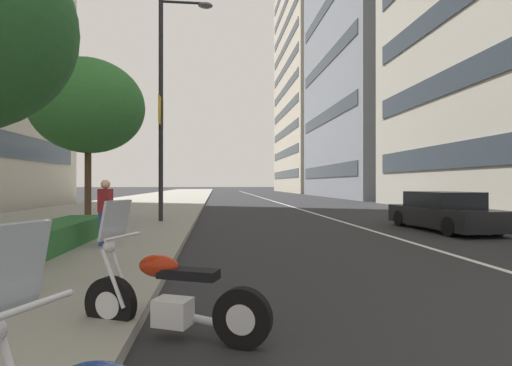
{
  "coord_description": "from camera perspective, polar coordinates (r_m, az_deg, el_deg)",
  "views": [
    {
      "loc": [
        -1.87,
        5.44,
        1.64
      ],
      "look_at": [
        16.61,
        3.49,
        1.68
      ],
      "focal_mm": 26.81,
      "sensor_mm": 36.0,
      "label": 1
    }
  ],
  "objects": [
    {
      "name": "lane_centre_stripe",
      "position": [
        37.3,
        2.37,
        -2.65
      ],
      "size": [
        110.0,
        0.16,
        0.01
      ],
      "primitive_type": "cube",
      "color": "silver",
      "rests_on": "ground"
    },
    {
      "name": "office_tower_far_left_down_avenue",
      "position": [
        55.7,
        21.91,
        19.14
      ],
      "size": [
        24.0,
        21.94,
        40.04
      ],
      "color": "gray",
      "rests_on": "ground"
    },
    {
      "name": "clipped_hedge_bed",
      "position": [
        10.14,
        -28.11,
        -6.98
      ],
      "size": [
        5.32,
        1.1,
        0.56
      ],
      "primitive_type": "cube",
      "color": "#28602D",
      "rests_on": "sidewalk_right_plaza"
    },
    {
      "name": "pedestrian_on_plaza",
      "position": [
        9.99,
        -21.55,
        -4.11
      ],
      "size": [
        0.41,
        0.27,
        1.59
      ],
      "rotation": [
        0.0,
        0.0,
        1.55
      ],
      "color": "#33478C",
      "rests_on": "sidewalk_right_plaza"
    },
    {
      "name": "car_mid_block_traffic",
      "position": [
        15.02,
        26.16,
        -3.94
      ],
      "size": [
        4.6,
        1.98,
        1.36
      ],
      "rotation": [
        0.0,
        0.0,
        0.04
      ],
      "color": "black",
      "rests_on": "ground"
    },
    {
      "name": "street_lamp_with_banners",
      "position": [
        16.22,
        -13.02,
        13.21
      ],
      "size": [
        1.26,
        2.17,
        8.95
      ],
      "color": "#232326",
      "rests_on": "sidewalk_right_plaza"
    },
    {
      "name": "motorcycle_nearest_camera",
      "position": [
        4.33,
        -12.82,
        -16.37
      ],
      "size": [
        0.99,
        2.03,
        1.46
      ],
      "rotation": [
        0.0,
        0.0,
        1.17
      ],
      "color": "black",
      "rests_on": "ground"
    },
    {
      "name": "office_tower_mid_left",
      "position": [
        81.29,
        11.27,
        14.42
      ],
      "size": [
        28.54,
        19.47,
        44.13
      ],
      "color": "beige",
      "rests_on": "ground"
    },
    {
      "name": "sidewalk_right_plaza",
      "position": [
        32.44,
        -16.46,
        -2.89
      ],
      "size": [
        160.0,
        10.05,
        0.15
      ],
      "primitive_type": "cube",
      "color": "gray",
      "rests_on": "ground"
    },
    {
      "name": "street_tree_far_plaza",
      "position": [
        14.61,
        -23.77,
        10.4
      ],
      "size": [
        3.8,
        3.8,
        5.78
      ],
      "color": "#473323",
      "rests_on": "sidewalk_right_plaza"
    }
  ]
}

